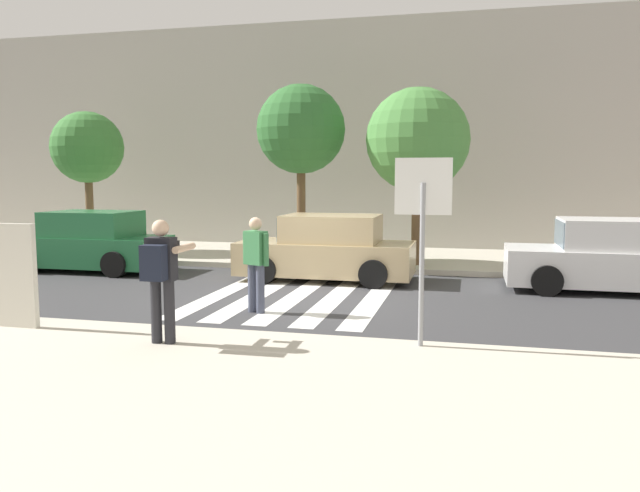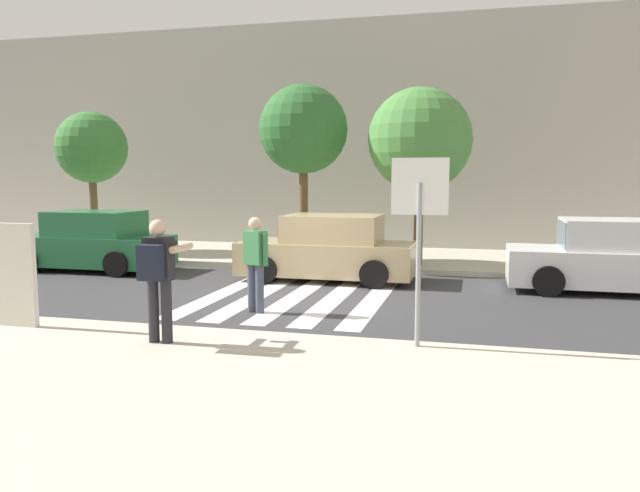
# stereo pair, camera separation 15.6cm
# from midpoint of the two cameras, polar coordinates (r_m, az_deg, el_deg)

# --- Properties ---
(ground_plane) EXTENTS (120.00, 120.00, 0.00)m
(ground_plane) POSITION_cam_midpoint_polar(r_m,az_deg,el_deg) (12.63, -2.07, -4.79)
(ground_plane) COLOR #38383A
(sidewalk_near) EXTENTS (60.00, 6.00, 0.14)m
(sidewalk_near) POSITION_cam_midpoint_polar(r_m,az_deg,el_deg) (7.09, -16.78, -13.54)
(sidewalk_near) COLOR beige
(sidewalk_near) RESTS_ON ground
(sidewalk_far) EXTENTS (60.00, 4.80, 0.14)m
(sidewalk_far) POSITION_cam_midpoint_polar(r_m,az_deg,el_deg) (18.38, 3.23, -1.03)
(sidewalk_far) COLOR beige
(sidewalk_far) RESTS_ON ground
(building_facade_far) EXTENTS (56.00, 4.00, 7.49)m
(building_facade_far) POSITION_cam_midpoint_polar(r_m,az_deg,el_deg) (22.59, 5.48, 9.69)
(building_facade_far) COLOR #ADA89E
(building_facade_far) RESTS_ON ground
(crosswalk_stripe_0) EXTENTS (0.44, 5.20, 0.01)m
(crosswalk_stripe_0) POSITION_cam_midpoint_polar(r_m,az_deg,el_deg) (13.34, -8.44, -4.23)
(crosswalk_stripe_0) COLOR silver
(crosswalk_stripe_0) RESTS_ON ground
(crosswalk_stripe_1) EXTENTS (0.44, 5.20, 0.01)m
(crosswalk_stripe_1) POSITION_cam_midpoint_polar(r_m,az_deg,el_deg) (13.06, -5.20, -4.42)
(crosswalk_stripe_1) COLOR silver
(crosswalk_stripe_1) RESTS_ON ground
(crosswalk_stripe_2) EXTENTS (0.44, 5.20, 0.01)m
(crosswalk_stripe_2) POSITION_cam_midpoint_polar(r_m,az_deg,el_deg) (12.82, -1.81, -4.60)
(crosswalk_stripe_2) COLOR silver
(crosswalk_stripe_2) RESTS_ON ground
(crosswalk_stripe_3) EXTENTS (0.44, 5.20, 0.01)m
(crosswalk_stripe_3) POSITION_cam_midpoint_polar(r_m,az_deg,el_deg) (12.62, 1.69, -4.78)
(crosswalk_stripe_3) COLOR silver
(crosswalk_stripe_3) RESTS_ON ground
(crosswalk_stripe_4) EXTENTS (0.44, 5.20, 0.01)m
(crosswalk_stripe_4) POSITION_cam_midpoint_polar(r_m,az_deg,el_deg) (12.47, 5.29, -4.94)
(crosswalk_stripe_4) COLOR silver
(crosswalk_stripe_4) RESTS_ON ground
(stop_sign) EXTENTS (0.76, 0.08, 2.56)m
(stop_sign) POSITION_cam_midpoint_polar(r_m,az_deg,el_deg) (8.47, 9.61, 3.27)
(stop_sign) COLOR gray
(stop_sign) RESTS_ON sidewalk_near
(photographer_with_backpack) EXTENTS (0.60, 0.85, 1.72)m
(photographer_with_backpack) POSITION_cam_midpoint_polar(r_m,az_deg,el_deg) (8.86, -14.11, -2.15)
(photographer_with_backpack) COLOR #232328
(photographer_with_backpack) RESTS_ON sidewalk_near
(pedestrian_crossing) EXTENTS (0.55, 0.36, 1.72)m
(pedestrian_crossing) POSITION_cam_midpoint_polar(r_m,az_deg,el_deg) (11.22, -5.54, -1.19)
(pedestrian_crossing) COLOR #474C60
(pedestrian_crossing) RESTS_ON ground
(parked_car_green) EXTENTS (4.10, 1.92, 1.55)m
(parked_car_green) POSITION_cam_midpoint_polar(r_m,az_deg,el_deg) (17.25, -19.84, 0.30)
(parked_car_green) COLOR #236B3D
(parked_car_green) RESTS_ON ground
(parked_car_tan) EXTENTS (4.10, 1.92, 1.55)m
(parked_car_tan) POSITION_cam_midpoint_polar(r_m,az_deg,el_deg) (14.67, 1.10, -0.34)
(parked_car_tan) COLOR tan
(parked_car_tan) RESTS_ON ground
(parked_car_white) EXTENTS (4.10, 1.92, 1.55)m
(parked_car_white) POSITION_cam_midpoint_polar(r_m,az_deg,el_deg) (14.56, 25.32, -1.02)
(parked_car_white) COLOR white
(parked_car_white) RESTS_ON ground
(street_tree_west) EXTENTS (2.17, 2.17, 4.26)m
(street_tree_west) POSITION_cam_midpoint_polar(r_m,az_deg,el_deg) (20.51, -19.97, 8.39)
(street_tree_west) COLOR brown
(street_tree_west) RESTS_ON sidewalk_far
(street_tree_center) EXTENTS (2.39, 2.39, 4.76)m
(street_tree_center) POSITION_cam_midpoint_polar(r_m,az_deg,el_deg) (17.06, -1.27, 10.55)
(street_tree_center) COLOR brown
(street_tree_center) RESTS_ON sidewalk_far
(street_tree_east) EXTENTS (2.66, 2.66, 4.57)m
(street_tree_east) POSITION_cam_midpoint_polar(r_m,az_deg,el_deg) (16.37, 9.39, 9.52)
(street_tree_east) COLOR brown
(street_tree_east) RESTS_ON sidewalk_far
(advertising_board) EXTENTS (1.10, 0.11, 1.60)m
(advertising_board) POSITION_cam_midpoint_polar(r_m,az_deg,el_deg) (10.79, -26.50, -2.34)
(advertising_board) COLOR beige
(advertising_board) RESTS_ON sidewalk_near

